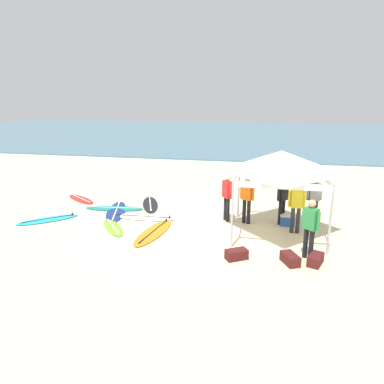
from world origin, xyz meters
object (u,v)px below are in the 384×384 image
object	(u,v)px
person_green	(310,225)
person_black	(283,197)
surfboard_navy	(116,211)
gear_bag_near_tent	(236,254)
person_red	(227,194)
surfboard_lime	(113,227)
gear_bag_on_sand	(315,259)
cooler_box	(287,220)
surfboard_black	(150,204)
surfboard_orange	(154,232)
canopy_tent	(281,162)
person_yellow	(296,204)
surfboard_cyan	(48,219)
person_orange	(247,197)
surfboard_teal	(114,208)
gear_bag_by_pole	(290,259)
surfboard_red	(81,199)
surfboard_white	(144,217)
person_grey	(314,197)

from	to	relation	value
person_green	person_black	distance (m)	2.72
surfboard_navy	gear_bag_near_tent	distance (m)	5.82
person_red	person_green	bearing A→B (deg)	-45.75
surfboard_lime	gear_bag_on_sand	bearing A→B (deg)	-12.19
gear_bag_on_sand	cooler_box	distance (m)	2.92
surfboard_black	surfboard_orange	world-z (taller)	same
canopy_tent	cooler_box	distance (m)	2.38
person_green	person_yellow	xyz separation A→B (m)	(-0.20, 1.88, 0.00)
surfboard_cyan	person_orange	bearing A→B (deg)	9.19
surfboard_lime	surfboard_navy	distance (m)	1.73
surfboard_navy	gear_bag_near_tent	xyz separation A→B (m)	(4.91, -3.12, 0.10)
surfboard_orange	surfboard_navy	bearing A→B (deg)	140.16
surfboard_teal	gear_bag_by_pole	world-z (taller)	gear_bag_by_pole
person_orange	gear_bag_near_tent	xyz separation A→B (m)	(-0.12, -2.91, -0.85)
surfboard_lime	surfboard_red	bearing A→B (deg)	133.92
surfboard_cyan	person_green	bearing A→B (deg)	-8.47
canopy_tent	gear_bag_on_sand	size ratio (longest dim) A/B	4.74
surfboard_teal	person_red	bearing A→B (deg)	-5.40
person_green	gear_bag_near_tent	world-z (taller)	person_green
surfboard_red	surfboard_orange	xyz separation A→B (m)	(4.28, -3.01, -0.00)
person_orange	gear_bag_by_pole	xyz separation A→B (m)	(1.32, -2.89, -0.85)
surfboard_cyan	cooler_box	size ratio (longest dim) A/B	3.94
surfboard_navy	person_orange	world-z (taller)	person_orange
surfboard_navy	gear_bag_by_pole	distance (m)	7.07
surfboard_teal	surfboard_white	bearing A→B (deg)	-27.26
surfboard_orange	gear_bag_by_pole	xyz separation A→B (m)	(4.27, -1.37, 0.10)
person_black	gear_bag_on_sand	distance (m)	3.19
surfboard_orange	gear_bag_near_tent	world-z (taller)	gear_bag_near_tent
surfboard_teal	surfboard_orange	xyz separation A→B (m)	(2.32, -2.08, -0.00)
surfboard_lime	surfboard_teal	bearing A→B (deg)	112.72
surfboard_cyan	surfboard_white	size ratio (longest dim) A/B	0.80
surfboard_white	person_orange	size ratio (longest dim) A/B	1.43
surfboard_black	gear_bag_on_sand	bearing A→B (deg)	-34.62
surfboard_red	person_yellow	world-z (taller)	person_yellow
person_yellow	cooler_box	bearing A→B (deg)	106.46
surfboard_lime	surfboard_orange	bearing A→B (deg)	-4.29
surfboard_white	gear_bag_by_pole	bearing A→B (deg)	-27.79
surfboard_teal	person_black	size ratio (longest dim) A/B	1.40
person_green	gear_bag_near_tent	size ratio (longest dim) A/B	2.85
surfboard_cyan	person_red	distance (m)	6.56
surfboard_teal	surfboard_black	size ratio (longest dim) A/B	1.03
person_grey	gear_bag_near_tent	xyz separation A→B (m)	(-2.40, -3.28, -0.85)
surfboard_navy	gear_bag_on_sand	bearing A→B (deg)	-23.24
surfboard_black	person_yellow	xyz separation A→B (m)	(5.62, -1.92, 0.95)
gear_bag_by_pole	gear_bag_on_sand	bearing A→B (deg)	8.15
surfboard_navy	canopy_tent	bearing A→B (deg)	-9.35
person_yellow	surfboard_red	bearing A→B (deg)	166.82
surfboard_red	person_black	distance (m)	8.59
surfboard_teal	surfboard_lime	distance (m)	2.13
surfboard_black	person_grey	size ratio (longest dim) A/B	1.36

